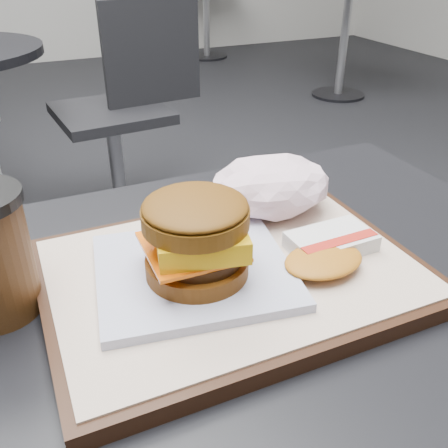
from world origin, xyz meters
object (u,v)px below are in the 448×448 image
(customer_table, at_px, (232,424))
(serving_tray, at_px, (232,274))
(hash_brown, at_px, (328,250))
(breakfast_sandwich, at_px, (196,245))
(neighbor_chair, at_px, (126,99))
(crumpled_wrapper, at_px, (272,186))

(customer_table, height_order, serving_tray, serving_tray)
(serving_tray, distance_m, hash_brown, 0.10)
(breakfast_sandwich, bearing_deg, neighbor_chair, 79.08)
(breakfast_sandwich, xyz_separation_m, hash_brown, (0.14, -0.02, -0.03))
(customer_table, relative_size, neighbor_chair, 0.91)
(customer_table, xyz_separation_m, hash_brown, (0.11, 0.00, 0.22))
(hash_brown, relative_size, neighbor_chair, 0.14)
(hash_brown, relative_size, crumpled_wrapper, 0.82)
(customer_table, relative_size, crumpled_wrapper, 5.43)
(hash_brown, bearing_deg, crumpled_wrapper, 91.49)
(customer_table, distance_m, neighbor_chair, 1.66)
(breakfast_sandwich, distance_m, crumpled_wrapper, 0.17)
(customer_table, height_order, breakfast_sandwich, breakfast_sandwich)
(serving_tray, xyz_separation_m, breakfast_sandwich, (-0.04, -0.01, 0.05))
(hash_brown, distance_m, neighbor_chair, 1.66)
(serving_tray, xyz_separation_m, hash_brown, (0.10, -0.03, 0.02))
(serving_tray, height_order, hash_brown, hash_brown)
(customer_table, distance_m, crumpled_wrapper, 0.29)
(customer_table, relative_size, breakfast_sandwich, 3.73)
(serving_tray, bearing_deg, crumpled_wrapper, 43.67)
(customer_table, relative_size, serving_tray, 2.11)
(hash_brown, distance_m, crumpled_wrapper, 0.12)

